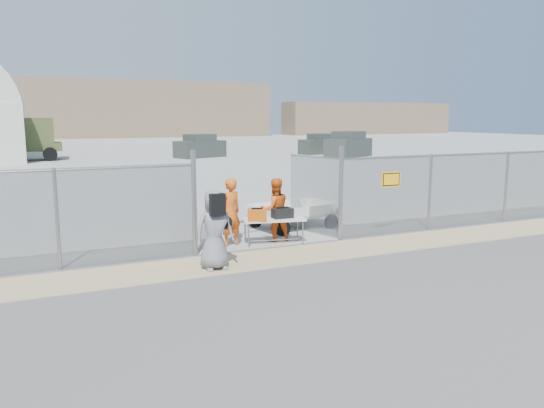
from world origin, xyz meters
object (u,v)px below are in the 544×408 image
visitor (215,230)px  utility_trailer (293,215)px  security_worker_left (230,212)px  security_worker_right (275,210)px  folding_table (274,231)px

visitor → utility_trailer: (3.45, 3.15, -0.48)m
security_worker_left → utility_trailer: security_worker_left is taller
security_worker_right → visitor: visitor is taller
visitor → folding_table: bearing=35.6°
folding_table → security_worker_right: security_worker_right is taller
utility_trailer → folding_table: bearing=-140.8°
security_worker_left → visitor: (-1.01, -1.84, -0.00)m
visitor → utility_trailer: 4.69m
visitor → utility_trailer: bearing=41.5°
security_worker_left → visitor: bearing=46.0°
folding_table → visitor: bearing=-131.5°
security_worker_left → security_worker_right: 1.26m
security_worker_left → folding_table: bearing=150.1°
utility_trailer → security_worker_right: bearing=-143.1°
security_worker_left → security_worker_right: size_ratio=1.04×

